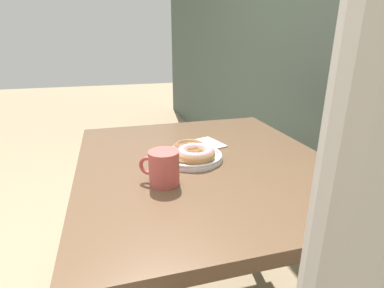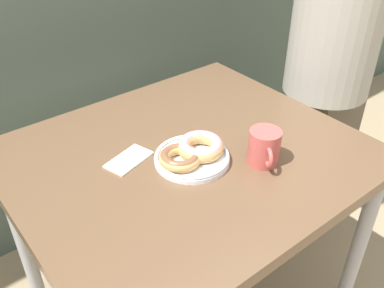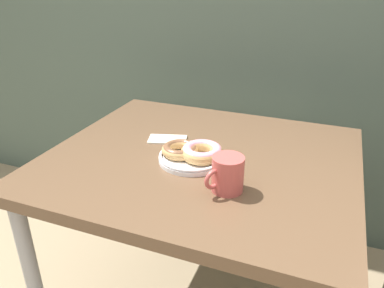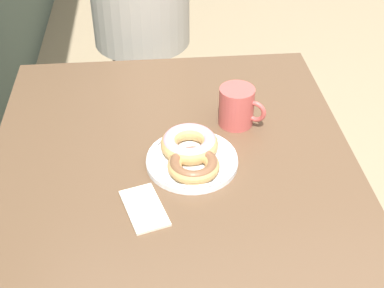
{
  "view_description": "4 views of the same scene",
  "coord_description": "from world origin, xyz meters",
  "px_view_note": "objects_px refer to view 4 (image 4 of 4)",
  "views": [
    {
      "loc": [
        0.94,
        0.08,
        1.17
      ],
      "look_at": [
        -0.02,
        0.34,
        0.81
      ],
      "focal_mm": 28.0,
      "sensor_mm": 36.0,
      "label": 1
    },
    {
      "loc": [
        -0.63,
        -0.44,
        1.49
      ],
      "look_at": [
        -0.02,
        0.34,
        0.81
      ],
      "focal_mm": 40.0,
      "sensor_mm": 36.0,
      "label": 2
    },
    {
      "loc": [
        0.38,
        -0.67,
        1.32
      ],
      "look_at": [
        -0.02,
        0.34,
        0.81
      ],
      "focal_mm": 35.0,
      "sensor_mm": 36.0,
      "label": 3
    },
    {
      "loc": [
        -0.99,
        0.43,
        1.57
      ],
      "look_at": [
        -0.02,
        0.34,
        0.81
      ],
      "focal_mm": 50.0,
      "sensor_mm": 36.0,
      "label": 4
    }
  ],
  "objects_px": {
    "dining_table": "(174,186)",
    "coffee_mug": "(237,106)",
    "person_figure": "(140,7)",
    "napkin": "(144,208)",
    "donut_plate": "(191,154)"
  },
  "relations": [
    {
      "from": "dining_table",
      "to": "coffee_mug",
      "type": "height_order",
      "value": "coffee_mug"
    },
    {
      "from": "person_figure",
      "to": "napkin",
      "type": "bearing_deg",
      "value": 179.54
    },
    {
      "from": "dining_table",
      "to": "donut_plate",
      "type": "xyz_separation_m",
      "value": [
        -0.01,
        -0.04,
        0.11
      ]
    },
    {
      "from": "person_figure",
      "to": "napkin",
      "type": "height_order",
      "value": "person_figure"
    },
    {
      "from": "person_figure",
      "to": "donut_plate",
      "type": "bearing_deg",
      "value": -172.19
    },
    {
      "from": "coffee_mug",
      "to": "person_figure",
      "type": "relative_size",
      "value": 0.08
    },
    {
      "from": "dining_table",
      "to": "coffee_mug",
      "type": "xyz_separation_m",
      "value": [
        0.14,
        -0.18,
        0.14
      ]
    },
    {
      "from": "donut_plate",
      "to": "napkin",
      "type": "relative_size",
      "value": 1.54
    },
    {
      "from": "person_figure",
      "to": "napkin",
      "type": "relative_size",
      "value": 9.74
    },
    {
      "from": "dining_table",
      "to": "napkin",
      "type": "distance_m",
      "value": 0.19
    },
    {
      "from": "person_figure",
      "to": "dining_table",
      "type": "bearing_deg",
      "value": -175.21
    },
    {
      "from": "coffee_mug",
      "to": "dining_table",
      "type": "bearing_deg",
      "value": 128.82
    },
    {
      "from": "donut_plate",
      "to": "coffee_mug",
      "type": "relative_size",
      "value": 2.02
    },
    {
      "from": "dining_table",
      "to": "person_figure",
      "type": "bearing_deg",
      "value": 4.79
    },
    {
      "from": "coffee_mug",
      "to": "donut_plate",
      "type": "bearing_deg",
      "value": 139.23
    }
  ]
}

